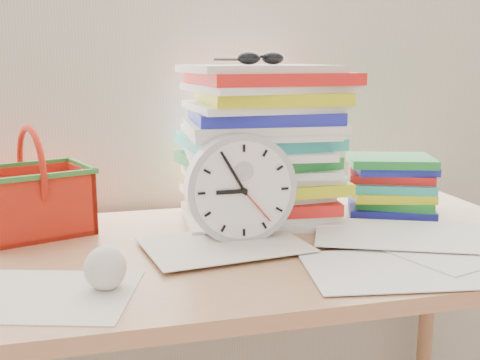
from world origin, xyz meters
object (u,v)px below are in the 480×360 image
object	(u,v)px
desk	(242,278)
book_stack	(392,184)
paper_stack	(262,144)
basket	(32,181)
clock	(241,188)

from	to	relation	value
desk	book_stack	xyz separation A→B (m)	(0.44, 0.17, 0.15)
paper_stack	basket	size ratio (longest dim) A/B	1.55
paper_stack	basket	bearing A→B (deg)	177.36
book_stack	paper_stack	bearing A→B (deg)	178.48
basket	clock	bearing A→B (deg)	-41.37
paper_stack	basket	xyz separation A→B (m)	(-0.52, 0.02, -0.07)
desk	clock	world-z (taller)	clock
desk	book_stack	world-z (taller)	book_stack
book_stack	basket	size ratio (longest dim) A/B	1.02
desk	paper_stack	distance (m)	0.33
book_stack	desk	bearing A→B (deg)	-158.83
clock	book_stack	distance (m)	0.46
desk	basket	xyz separation A→B (m)	(-0.43, 0.20, 0.19)
desk	paper_stack	world-z (taller)	paper_stack
desk	paper_stack	xyz separation A→B (m)	(0.10, 0.18, 0.26)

